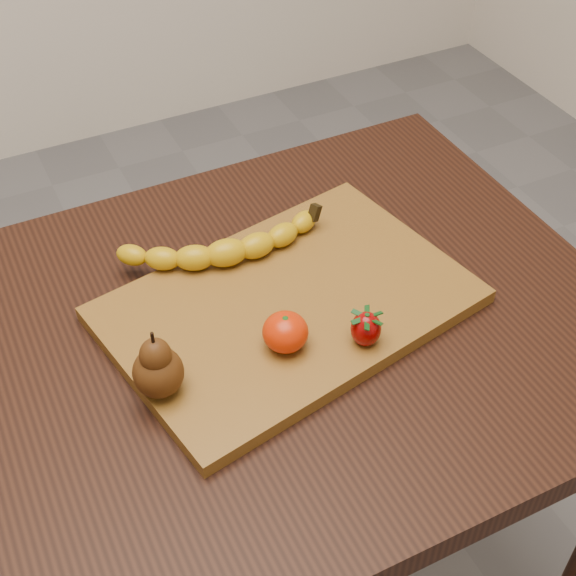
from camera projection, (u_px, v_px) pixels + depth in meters
name	position (u px, v px, depth m)	size (l,w,h in m)	color
table	(238.00, 387.00, 1.07)	(1.00, 0.70, 0.76)	black
cutting_board	(288.00, 305.00, 1.03)	(0.45, 0.30, 0.02)	brown
banana	(226.00, 253.00, 1.06)	(0.24, 0.06, 0.04)	#CCA009
pear	(157.00, 363.00, 0.89)	(0.06, 0.06, 0.09)	#4A260C
mandarin	(285.00, 332.00, 0.95)	(0.06, 0.06, 0.05)	red
strawberry	(366.00, 328.00, 0.96)	(0.04, 0.04, 0.05)	#860303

